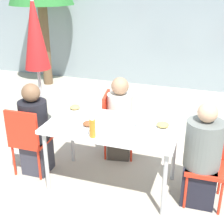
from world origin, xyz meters
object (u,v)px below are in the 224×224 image
Objects in this scene: person_right at (202,158)px; bottle at (92,128)px; person_left at (35,132)px; salad_bowl at (107,131)px; chair_right at (207,157)px; closed_umbrella at (35,38)px; person_far at (120,120)px; chair_left at (28,137)px; chair_far at (114,120)px; drinking_cup at (140,124)px.

person_right reaches higher than bottle.
person_left reaches higher than salad_bowl.
closed_umbrella is (-2.40, 0.78, 0.96)m from chair_right.
bottle is (-1.04, -0.35, 0.34)m from person_right.
bottle is at bearing -8.80° from person_far.
chair_right is at bearing 4.86° from chair_left.
drinking_cup is (0.49, -0.64, 0.30)m from chair_far.
drinking_cup is at bearing 27.55° from chair_far.
person_far is 6.27× the size of salad_bowl.
person_far is at bearing 58.13° from chair_far.
bottle is 2.37× the size of drinking_cup.
bottle is at bearing -42.77° from closed_umbrella.
chair_left is 1.96m from person_right.
chair_right is at bearing 21.54° from bottle.
closed_umbrella is 10.07× the size of bottle.
chair_right is 4.18× the size of bottle.
closed_umbrella is at bearing 137.23° from bottle.
person_left is 1.01× the size of person_right.
chair_far is (0.75, 0.69, -0.04)m from person_left.
chair_right is at bearing -121.87° from person_right.
closed_umbrella is at bearing -19.63° from chair_right.
bottle is 1.17× the size of salad_bowl.
chair_far is 9.92× the size of drinking_cup.
drinking_cup is at bearing 23.77° from person_far.
bottle is at bearing 16.82° from person_right.
chair_left is 1.00× the size of chair_right.
closed_umbrella is (-0.40, 0.99, 0.96)m from chair_left.
person_right reaches higher than chair_left.
person_left is at bearing -0.28° from person_right.
bottle reaches higher than salad_bowl.
chair_far is 4.91× the size of salad_bowl.
person_far is 0.89m from salad_bowl.
chair_far is at bearing -30.86° from person_right.
salad_bowl is (-0.28, -0.23, -0.02)m from drinking_cup.
person_left reaches higher than person_right.
salad_bowl is (-0.98, -0.32, 0.28)m from chair_right.
person_left reaches higher than chair_far.
closed_umbrella is 1.91m from salad_bowl.
person_far is at bearing 98.60° from salad_bowl.
closed_umbrella reaches higher than person_right.
bottle is (0.02, -0.96, 0.34)m from person_far.
closed_umbrella is 23.89× the size of drinking_cup.
person_far is 0.78m from drinking_cup.
closed_umbrella is at bearing 115.13° from person_left.
salad_bowl is (0.97, -0.19, 0.25)m from person_left.
chair_left is at bearing -56.05° from chair_far.
chair_right is 0.77× the size of person_right.
closed_umbrella reaches higher than person_left.
chair_right is 1.23m from bottle.
person_right is (1.95, 0.13, 0.02)m from chair_left.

